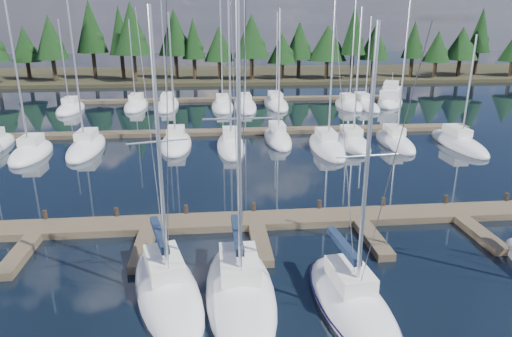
{
  "coord_description": "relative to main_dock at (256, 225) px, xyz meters",
  "views": [
    {
      "loc": [
        -2.3,
        -6.01,
        11.3
      ],
      "look_at": [
        0.44,
        22.0,
        2.05
      ],
      "focal_mm": 32.0,
      "sensor_mm": 36.0,
      "label": 1
    }
  ],
  "objects": [
    {
      "name": "ground",
      "position": [
        0.0,
        12.64,
        -0.2
      ],
      "size": [
        260.0,
        260.0,
        0.0
      ],
      "primitive_type": "plane",
      "color": "black",
      "rests_on": "ground"
    },
    {
      "name": "far_shore",
      "position": [
        0.0,
        72.64,
        0.1
      ],
      "size": [
        220.0,
        30.0,
        0.6
      ],
      "primitive_type": "cube",
      "color": "#302C1B",
      "rests_on": "ground"
    },
    {
      "name": "main_dock",
      "position": [
        0.0,
        0.0,
        0.0
      ],
      "size": [
        44.0,
        6.13,
        0.9
      ],
      "color": "brown",
      "rests_on": "ground"
    },
    {
      "name": "back_docks",
      "position": [
        0.0,
        32.23,
        -0.0
      ],
      "size": [
        50.0,
        21.8,
        0.4
      ],
      "color": "brown",
      "rests_on": "ground"
    },
    {
      "name": "front_sailboat_2",
      "position": [
        -4.45,
        -6.13,
        0.08
      ],
      "size": [
        4.57,
        8.52,
        12.6
      ],
      "color": "silver",
      "rests_on": "ground"
    },
    {
      "name": "front_sailboat_3",
      "position": [
        -1.34,
        -6.54,
        0.08
      ],
      "size": [
        3.04,
        8.6,
        14.24
      ],
      "color": "silver",
      "rests_on": "ground"
    },
    {
      "name": "front_sailboat_4",
      "position": [
        3.15,
        -7.82,
        0.08
      ],
      "size": [
        3.45,
        7.85,
        12.08
      ],
      "color": "silver",
      "rests_on": "ground"
    },
    {
      "name": "back_sailboat_rows",
      "position": [
        0.07,
        27.49,
        0.06
      ],
      "size": [
        45.59,
        32.97,
        16.61
      ],
      "color": "silver",
      "rests_on": "ground"
    },
    {
      "name": "motor_yacht_right",
      "position": [
        22.59,
        38.15,
        0.34
      ],
      "size": [
        7.34,
        10.61,
        5.08
      ],
      "color": "silver",
      "rests_on": "ground"
    },
    {
      "name": "tree_line",
      "position": [
        -1.01,
        62.81,
        7.43
      ],
      "size": [
        186.37,
        11.12,
        14.05
      ],
      "color": "black",
      "rests_on": "far_shore"
    }
  ]
}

